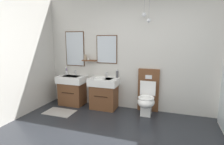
# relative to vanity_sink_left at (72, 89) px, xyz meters

# --- Properties ---
(wall_back) EXTENTS (5.12, 0.42, 2.68)m
(wall_back) POSITION_rel_vanity_sink_left_xyz_m (1.77, 0.27, 0.95)
(wall_back) COLOR beige
(wall_back) RESTS_ON ground
(bath_mat) EXTENTS (0.68, 0.44, 0.01)m
(bath_mat) POSITION_rel_vanity_sink_left_xyz_m (0.00, -0.60, -0.39)
(bath_mat) COLOR #9E9993
(bath_mat) RESTS_ON ground
(vanity_sink_left) EXTENTS (0.69, 0.49, 0.75)m
(vanity_sink_left) POSITION_rel_vanity_sink_left_xyz_m (0.00, 0.00, 0.00)
(vanity_sink_left) COLOR brown
(vanity_sink_left) RESTS_ON ground
(tap_on_left_sink) EXTENTS (0.03, 0.13, 0.11)m
(tap_on_left_sink) POSITION_rel_vanity_sink_left_xyz_m (0.00, 0.18, 0.42)
(tap_on_left_sink) COLOR silver
(tap_on_left_sink) RESTS_ON vanity_sink_left
(vanity_sink_right) EXTENTS (0.69, 0.49, 0.75)m
(vanity_sink_right) POSITION_rel_vanity_sink_left_xyz_m (0.88, 0.00, 0.00)
(vanity_sink_right) COLOR brown
(vanity_sink_right) RESTS_ON ground
(tap_on_right_sink) EXTENTS (0.03, 0.13, 0.11)m
(tap_on_right_sink) POSITION_rel_vanity_sink_left_xyz_m (0.88, 0.18, 0.42)
(tap_on_right_sink) COLOR silver
(tap_on_right_sink) RESTS_ON vanity_sink_right
(toilet) EXTENTS (0.48, 0.62, 1.00)m
(toilet) POSITION_rel_vanity_sink_left_xyz_m (1.92, 0.01, -0.02)
(toilet) COLOR brown
(toilet) RESTS_ON ground
(toothbrush_cup) EXTENTS (0.07, 0.07, 0.20)m
(toothbrush_cup) POSITION_rel_vanity_sink_left_xyz_m (-0.26, 0.17, 0.41)
(toothbrush_cup) COLOR silver
(toothbrush_cup) RESTS_ON vanity_sink_left
(soap_dispenser) EXTENTS (0.06, 0.06, 0.20)m
(soap_dispenser) POSITION_rel_vanity_sink_left_xyz_m (1.15, 0.18, 0.44)
(soap_dispenser) COLOR #4C4C51
(soap_dispenser) RESTS_ON vanity_sink_right
(folded_hand_towel) EXTENTS (0.22, 0.16, 0.04)m
(folded_hand_towel) POSITION_rel_vanity_sink_left_xyz_m (0.84, -0.15, 0.38)
(folded_hand_towel) COLOR white
(folded_hand_towel) RESTS_ON vanity_sink_right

